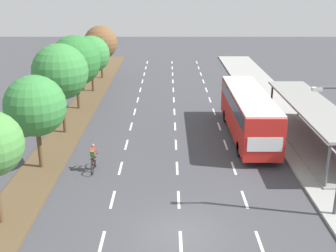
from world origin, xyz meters
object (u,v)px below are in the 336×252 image
Objects in this scene: median_tree_fourth at (77,61)px; median_tree_farthest at (102,43)px; median_tree_third at (62,72)px; median_tree_fifth at (93,54)px; bus_shelter at (317,121)px; median_tree_second at (37,106)px; cyclist at (95,159)px; bus at (250,110)px.

median_tree_farthest is at bearing 88.81° from median_tree_fourth.
median_tree_farthest is (0.26, 12.35, -0.20)m from median_tree_fourth.
median_tree_fourth is 1.08× the size of median_tree_farthest.
median_tree_fifth is (0.03, 12.35, -0.83)m from median_tree_third.
median_tree_fourth reaches higher than median_tree_fifth.
median_tree_third is at bearing -88.06° from median_tree_fourth.
median_tree_second reaches higher than bus_shelter.
median_tree_third is (-3.26, 6.51, 3.93)m from cyclist.
bus_shelter is 2.42× the size of median_tree_second.
bus is 1.75× the size of median_tree_fourth.
median_tree_third is 1.11× the size of median_tree_farthest.
bus_shelter is 1.22× the size of bus.
median_tree_second is at bearing -168.58° from bus_shelter.
median_tree_fifth is at bearing -90.19° from median_tree_farthest.
median_tree_third is (0.01, 6.17, 0.71)m from median_tree_second.
median_tree_fourth is at bearing -92.18° from median_tree_fifth.
median_tree_fourth is (-18.07, 8.73, 2.53)m from bus_shelter.
cyclist is (-10.32, -5.76, -1.28)m from bus.
bus is 14.76m from median_tree_second.
median_tree_farthest is (0.02, 6.17, 0.30)m from median_tree_fifth.
median_tree_second is at bearing -90.13° from median_tree_third.
bus is at bearing -3.18° from median_tree_third.
median_tree_second reaches higher than median_tree_fifth.
bus_shelter is at bearing -22.88° from bus.
median_tree_second is at bearing 174.04° from cyclist.
median_tree_fourth is at bearing 154.20° from bus_shelter.
median_tree_fifth is at bearing 140.11° from bus_shelter.
cyclist is 19.38m from median_tree_fifth.
bus is at bearing 157.12° from bus_shelter.
median_tree_third is at bearing -90.14° from median_tree_farthest.
median_tree_fifth is 6.18m from median_tree_farthest.
bus_shelter is 18.36m from median_tree_second.
median_tree_third is at bearing 89.87° from median_tree_second.
median_tree_fifth is at bearing 135.98° from bus.
median_tree_fourth reaches higher than bus_shelter.
bus reaches higher than cyclist.
median_tree_farthest is (-17.82, 21.08, 2.32)m from bus_shelter.
cyclist is 25.46m from median_tree_farthest.
median_tree_farthest reaches higher than cyclist.
median_tree_fifth is (0.24, 6.17, -0.50)m from median_tree_fourth.
bus is 1.98× the size of median_tree_second.
median_tree_fourth is 12.35m from median_tree_farthest.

